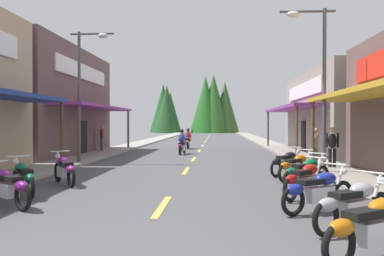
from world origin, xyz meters
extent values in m
cube|color=#4C4C4F|center=(0.00, 32.56, -0.05)|extent=(9.74, 95.12, 0.10)
cube|color=#9E9991|center=(-5.89, 32.56, 0.06)|extent=(2.04, 95.12, 0.12)
cube|color=gray|center=(5.89, 32.56, 0.06)|extent=(2.04, 95.12, 0.12)
cube|color=#E0C64C|center=(0.00, 8.71, 0.01)|extent=(0.16, 2.40, 0.01)
cube|color=#E0C64C|center=(0.00, 15.60, 0.01)|extent=(0.16, 2.40, 0.01)
cube|color=#E0C64C|center=(0.00, 20.83, 0.01)|extent=(0.16, 2.40, 0.01)
cube|color=#E0C64C|center=(0.00, 27.21, 0.01)|extent=(0.16, 2.40, 0.01)
cube|color=#E0C64C|center=(0.00, 33.54, 0.01)|extent=(0.16, 2.40, 0.01)
cube|color=#E0C64C|center=(0.00, 39.68, 0.01)|extent=(0.16, 2.40, 0.01)
cube|color=#E0C64C|center=(0.00, 44.81, 0.01)|extent=(0.16, 2.40, 0.01)
cube|color=#E0C64C|center=(0.00, 51.23, 0.01)|extent=(0.16, 2.40, 0.01)
cube|color=#E0C64C|center=(0.00, 56.50, 0.01)|extent=(0.16, 2.40, 0.01)
cube|color=#E0C64C|center=(0.00, 62.30, 0.01)|extent=(0.16, 2.40, 0.01)
cube|color=#E0C64C|center=(0.00, 69.10, 0.01)|extent=(0.16, 2.40, 0.01)
cylinder|color=brown|center=(-5.31, 16.02, 1.41)|extent=(0.14, 0.14, 2.82)
cube|color=brown|center=(-10.95, 23.29, 3.23)|extent=(8.08, 12.11, 6.47)
cube|color=#8C338C|center=(-6.01, 23.29, 2.90)|extent=(1.80, 10.90, 0.16)
cylinder|color=brown|center=(-5.31, 18.04, 1.41)|extent=(0.14, 0.14, 2.82)
cylinder|color=brown|center=(-5.31, 28.54, 1.41)|extent=(0.14, 0.14, 2.82)
cube|color=white|center=(-6.85, 23.29, 5.04)|extent=(0.10, 8.48, 0.90)
cube|color=black|center=(-6.87, 23.29, 1.05)|extent=(0.08, 1.10, 2.10)
cube|color=gold|center=(6.01, 12.17, 2.90)|extent=(1.80, 9.48, 0.16)
cylinder|color=brown|center=(5.31, 16.71, 1.41)|extent=(0.14, 0.14, 2.82)
cube|color=gray|center=(10.69, 25.92, 2.61)|extent=(7.55, 13.34, 5.22)
cube|color=#8C338C|center=(6.01, 25.92, 2.90)|extent=(1.80, 12.00, 0.16)
cylinder|color=brown|center=(5.31, 20.12, 1.41)|extent=(0.14, 0.14, 2.82)
cylinder|color=brown|center=(5.31, 31.73, 1.41)|extent=(0.14, 0.14, 2.82)
cube|color=white|center=(6.85, 25.92, 4.07)|extent=(0.10, 9.34, 0.90)
cube|color=black|center=(6.87, 25.92, 1.05)|extent=(0.08, 1.10, 2.10)
cylinder|color=#474C51|center=(-5.27, 18.06, 3.13)|extent=(0.14, 0.14, 6.26)
cylinder|color=#474C51|center=(-4.64, 18.06, 6.16)|extent=(2.07, 0.10, 0.10)
ellipsoid|color=silver|center=(-4.11, 18.06, 6.06)|extent=(0.50, 0.30, 0.24)
cylinder|color=#474C51|center=(5.27, 14.79, 3.11)|extent=(0.14, 0.14, 6.23)
cylinder|color=#474C51|center=(4.64, 14.79, 6.13)|extent=(2.07, 0.10, 0.10)
ellipsoid|color=silver|center=(4.11, 14.79, 6.03)|extent=(0.50, 0.30, 0.24)
torus|color=black|center=(2.88, 4.93, 0.32)|extent=(0.58, 0.44, 0.64)
cube|color=silver|center=(3.50, 5.35, 0.40)|extent=(0.74, 0.63, 0.32)
ellipsoid|color=#BF660C|center=(3.66, 5.47, 0.72)|extent=(0.64, 0.58, 0.28)
cube|color=black|center=(3.29, 5.21, 0.68)|extent=(0.65, 0.57, 0.12)
ellipsoid|color=#BF660C|center=(2.92, 4.96, 0.55)|extent=(0.50, 0.45, 0.24)
torus|color=black|center=(4.34, 7.28, 0.32)|extent=(0.58, 0.45, 0.64)
torus|color=black|center=(3.11, 6.43, 0.32)|extent=(0.58, 0.45, 0.64)
cube|color=silver|center=(3.73, 6.86, 0.40)|extent=(0.73, 0.63, 0.32)
ellipsoid|color=#99999E|center=(3.89, 6.97, 0.72)|extent=(0.64, 0.58, 0.28)
cube|color=black|center=(3.52, 6.71, 0.68)|extent=(0.65, 0.57, 0.12)
ellipsoid|color=#99999E|center=(3.15, 6.46, 0.55)|extent=(0.50, 0.45, 0.24)
cylinder|color=silver|center=(4.23, 7.21, 0.65)|extent=(0.34, 0.26, 0.71)
cylinder|color=silver|center=(4.14, 7.14, 1.02)|extent=(0.38, 0.52, 0.04)
sphere|color=white|center=(4.37, 7.30, 0.85)|extent=(0.16, 0.16, 0.16)
torus|color=black|center=(4.10, 8.75, 0.32)|extent=(0.59, 0.43, 0.64)
torus|color=black|center=(2.84, 7.94, 0.32)|extent=(0.59, 0.43, 0.64)
cube|color=silver|center=(3.47, 8.35, 0.40)|extent=(0.74, 0.62, 0.32)
ellipsoid|color=navy|center=(3.64, 8.45, 0.72)|extent=(0.64, 0.57, 0.28)
cube|color=black|center=(3.26, 8.21, 0.68)|extent=(0.66, 0.56, 0.12)
ellipsoid|color=navy|center=(2.89, 7.96, 0.55)|extent=(0.50, 0.44, 0.24)
cylinder|color=silver|center=(3.99, 8.68, 0.65)|extent=(0.34, 0.25, 0.71)
cylinder|color=silver|center=(3.89, 8.62, 1.02)|extent=(0.36, 0.52, 0.04)
sphere|color=white|center=(4.13, 8.77, 0.85)|extent=(0.16, 0.16, 0.16)
torus|color=black|center=(4.06, 10.57, 0.32)|extent=(0.50, 0.54, 0.64)
torus|color=black|center=(3.06, 9.45, 0.32)|extent=(0.50, 0.54, 0.64)
cube|color=silver|center=(3.56, 10.01, 0.40)|extent=(0.67, 0.71, 0.32)
ellipsoid|color=#A51414|center=(3.70, 10.16, 0.72)|extent=(0.61, 0.63, 0.28)
cube|color=black|center=(3.40, 9.82, 0.68)|extent=(0.61, 0.63, 0.12)
ellipsoid|color=#A51414|center=(3.10, 9.49, 0.55)|extent=(0.47, 0.49, 0.24)
cylinder|color=silver|center=(3.97, 10.47, 0.65)|extent=(0.29, 0.32, 0.71)
cylinder|color=silver|center=(3.89, 10.38, 1.02)|extent=(0.48, 0.43, 0.04)
sphere|color=white|center=(4.08, 10.59, 0.85)|extent=(0.16, 0.16, 0.16)
torus|color=black|center=(4.49, 11.99, 0.32)|extent=(0.55, 0.49, 0.64)
torus|color=black|center=(3.35, 11.02, 0.32)|extent=(0.55, 0.49, 0.64)
cube|color=silver|center=(3.92, 11.50, 0.40)|extent=(0.71, 0.67, 0.32)
ellipsoid|color=#0C5933|center=(4.07, 11.63, 0.72)|extent=(0.63, 0.61, 0.28)
cube|color=black|center=(3.73, 11.34, 0.68)|extent=(0.64, 0.60, 0.12)
ellipsoid|color=#0C5933|center=(3.39, 11.05, 0.55)|extent=(0.49, 0.47, 0.24)
cylinder|color=silver|center=(4.39, 11.91, 0.65)|extent=(0.32, 0.29, 0.71)
cylinder|color=silver|center=(4.30, 11.83, 1.02)|extent=(0.42, 0.48, 0.04)
sphere|color=white|center=(4.51, 12.01, 0.85)|extent=(0.16, 0.16, 0.16)
torus|color=black|center=(4.48, 13.69, 0.32)|extent=(0.52, 0.53, 0.64)
torus|color=black|center=(3.44, 12.61, 0.32)|extent=(0.52, 0.53, 0.64)
cube|color=silver|center=(3.96, 13.15, 0.40)|extent=(0.69, 0.70, 0.32)
ellipsoid|color=#BF660C|center=(4.10, 13.30, 0.72)|extent=(0.62, 0.62, 0.28)
cube|color=black|center=(3.79, 12.97, 0.68)|extent=(0.62, 0.63, 0.12)
ellipsoid|color=#BF660C|center=(3.47, 12.65, 0.55)|extent=(0.48, 0.48, 0.24)
cylinder|color=silver|center=(4.39, 13.60, 0.65)|extent=(0.30, 0.31, 0.71)
cylinder|color=silver|center=(4.31, 13.51, 1.02)|extent=(0.46, 0.45, 0.04)
sphere|color=white|center=(4.50, 13.71, 0.85)|extent=(0.16, 0.16, 0.16)
torus|color=black|center=(4.37, 15.06, 0.32)|extent=(0.50, 0.54, 0.64)
torus|color=black|center=(3.36, 13.95, 0.32)|extent=(0.50, 0.54, 0.64)
cube|color=silver|center=(3.86, 14.50, 0.40)|extent=(0.68, 0.71, 0.32)
ellipsoid|color=black|center=(4.00, 14.65, 0.72)|extent=(0.61, 0.63, 0.28)
cube|color=black|center=(3.70, 14.32, 0.68)|extent=(0.61, 0.63, 0.12)
ellipsoid|color=black|center=(3.40, 13.98, 0.55)|extent=(0.47, 0.49, 0.24)
cylinder|color=silver|center=(4.28, 14.96, 0.65)|extent=(0.29, 0.32, 0.71)
cylinder|color=silver|center=(4.20, 14.87, 1.02)|extent=(0.47, 0.43, 0.04)
sphere|color=white|center=(4.39, 15.08, 0.85)|extent=(0.16, 0.16, 0.16)
torus|color=black|center=(-2.97, 8.00, 0.32)|extent=(0.58, 0.45, 0.64)
cube|color=silver|center=(-3.58, 8.43, 0.40)|extent=(0.73, 0.63, 0.32)
ellipsoid|color=#721972|center=(-3.75, 8.55, 0.72)|extent=(0.64, 0.58, 0.28)
cube|color=black|center=(-3.38, 8.29, 0.68)|extent=(0.65, 0.57, 0.12)
ellipsoid|color=#721972|center=(-3.01, 8.03, 0.55)|extent=(0.50, 0.45, 0.24)
torus|color=black|center=(-4.38, 10.42, 0.32)|extent=(0.49, 0.56, 0.64)
torus|color=black|center=(-3.42, 9.26, 0.32)|extent=(0.49, 0.56, 0.64)
cube|color=silver|center=(-3.90, 9.84, 0.40)|extent=(0.66, 0.72, 0.32)
ellipsoid|color=#0C5933|center=(-4.03, 9.99, 0.72)|extent=(0.60, 0.64, 0.28)
cube|color=black|center=(-3.74, 9.65, 0.68)|extent=(0.60, 0.64, 0.12)
ellipsoid|color=#0C5933|center=(-3.45, 9.30, 0.55)|extent=(0.47, 0.49, 0.24)
cylinder|color=silver|center=(-4.29, 10.32, 0.65)|extent=(0.28, 0.32, 0.71)
cylinder|color=silver|center=(-4.22, 10.23, 1.02)|extent=(0.49, 0.41, 0.04)
sphere|color=white|center=(-4.40, 10.44, 0.85)|extent=(0.16, 0.16, 0.16)
torus|color=black|center=(-3.99, 12.39, 0.32)|extent=(0.46, 0.57, 0.64)
torus|color=black|center=(-3.09, 11.19, 0.32)|extent=(0.46, 0.57, 0.64)
cube|color=silver|center=(-3.54, 11.79, 0.40)|extent=(0.64, 0.73, 0.32)
ellipsoid|color=#721972|center=(-3.66, 11.95, 0.72)|extent=(0.59, 0.64, 0.28)
cube|color=black|center=(-3.39, 11.59, 0.68)|extent=(0.58, 0.65, 0.12)
ellipsoid|color=#721972|center=(-3.12, 11.23, 0.55)|extent=(0.46, 0.50, 0.24)
cylinder|color=silver|center=(-3.91, 12.29, 0.65)|extent=(0.27, 0.33, 0.71)
cylinder|color=silver|center=(-3.84, 12.19, 1.02)|extent=(0.50, 0.39, 0.04)
sphere|color=white|center=(-4.01, 12.41, 0.85)|extent=(0.16, 0.16, 0.16)
torus|color=black|center=(-0.86, 24.99, 0.32)|extent=(0.15, 0.65, 0.64)
torus|color=black|center=(-0.98, 23.49, 0.32)|extent=(0.15, 0.65, 0.64)
cube|color=silver|center=(-0.92, 24.24, 0.40)|extent=(0.34, 0.72, 0.32)
ellipsoid|color=#721972|center=(-0.90, 24.44, 0.72)|extent=(0.37, 0.58, 0.28)
cube|color=black|center=(-0.94, 23.99, 0.68)|extent=(0.33, 0.62, 0.12)
ellipsoid|color=#721972|center=(-0.98, 23.54, 0.55)|extent=(0.28, 0.46, 0.24)
cylinder|color=silver|center=(-0.87, 24.86, 0.65)|extent=(0.09, 0.38, 0.71)
cylinder|color=silver|center=(-0.88, 24.74, 1.02)|extent=(0.60, 0.09, 0.04)
sphere|color=white|center=(-0.85, 25.02, 0.85)|extent=(0.16, 0.16, 0.16)
ellipsoid|color=#333F8C|center=(-0.93, 24.09, 1.05)|extent=(0.41, 0.41, 0.64)
sphere|color=black|center=(-0.93, 24.14, 1.45)|extent=(0.24, 0.24, 0.24)
cylinder|color=#333F8C|center=(-1.08, 24.27, 0.70)|extent=(0.18, 0.43, 0.24)
cylinder|color=#333F8C|center=(-1.11, 24.41, 1.05)|extent=(0.14, 0.51, 0.40)
cylinder|color=#333F8C|center=(-0.76, 24.24, 0.70)|extent=(0.18, 0.43, 0.24)
cylinder|color=#333F8C|center=(-0.70, 24.37, 1.05)|extent=(0.14, 0.51, 0.40)
torus|color=black|center=(-0.96, 30.25, 0.32)|extent=(0.11, 0.64, 0.64)
torus|color=black|center=(-0.94, 28.75, 0.32)|extent=(0.11, 0.64, 0.64)
cube|color=silver|center=(-0.95, 29.50, 0.40)|extent=(0.29, 0.71, 0.32)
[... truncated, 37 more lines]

